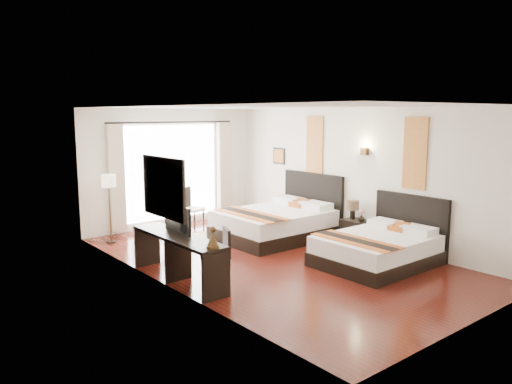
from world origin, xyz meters
TOP-DOWN VIEW (x-y plane):
  - floor at (0.00, 0.00)m, footprint 4.50×7.50m
  - ceiling at (0.00, 0.00)m, footprint 4.50×7.50m
  - wall_headboard at (2.25, 0.00)m, footprint 0.01×7.50m
  - wall_desk at (-2.25, 0.00)m, footprint 0.01×7.50m
  - wall_window at (0.00, 3.75)m, footprint 4.50×0.01m
  - wall_entry at (0.00, -3.75)m, footprint 4.50×0.01m
  - window_glass at (0.00, 3.73)m, footprint 2.40×0.02m
  - sheer_curtain at (0.00, 3.67)m, footprint 2.30×0.02m
  - drape_left at (-1.45, 3.63)m, footprint 0.35×0.14m
  - drape_right at (1.45, 3.63)m, footprint 0.35×0.14m
  - art_panel_near at (2.23, -1.40)m, footprint 0.03×0.50m
  - art_panel_far at (2.23, 1.20)m, footprint 0.03×0.50m
  - wall_sconce at (2.19, -0.25)m, footprint 0.10×0.14m
  - mirror_frame at (-2.22, 0.10)m, footprint 0.04×1.25m
  - mirror_glass at (-2.19, 0.10)m, footprint 0.01×1.12m
  - bed_near at (1.26, -1.40)m, footprint 2.08×1.62m
  - bed_far at (1.12, 1.20)m, footprint 2.37×1.85m
  - nightstand at (1.99, -0.25)m, footprint 0.44×0.54m
  - table_lamp at (2.02, -0.13)m, footprint 0.26×0.26m
  - vase at (1.96, -0.41)m, footprint 0.17×0.17m
  - console_desk at (-1.99, 0.10)m, footprint 0.50×2.20m
  - television at (-1.97, 0.27)m, footprint 0.13×0.80m
  - bronze_figurine at (-1.99, -0.90)m, footprint 0.24×0.24m
  - desk_chair at (-1.61, -0.44)m, footprint 0.55×0.55m
  - floor_lamp at (-1.84, 3.12)m, footprint 0.29×0.29m
  - side_table at (-0.73, 2.78)m, footprint 0.56×0.56m
  - fruit_bowl at (-0.69, 2.75)m, footprint 0.29×0.29m
  - window_chair at (0.19, 3.20)m, footprint 0.59×0.59m
  - jute_rug at (0.07, 2.27)m, footprint 1.30×0.98m

SIDE VIEW (x-z plane):
  - floor at x=0.00m, z-range -0.01..0.00m
  - jute_rug at x=0.07m, z-range 0.00..0.01m
  - nightstand at x=1.99m, z-range 0.00..0.52m
  - desk_chair at x=-1.61m, z-range -0.18..0.72m
  - window_chair at x=0.19m, z-range -0.19..0.77m
  - bed_near at x=1.26m, z-range -0.28..0.89m
  - side_table at x=-0.73m, z-range 0.00..0.65m
  - bed_far at x=1.12m, z-range -0.33..1.02m
  - console_desk at x=-1.99m, z-range 0.00..0.76m
  - vase at x=1.96m, z-range 0.50..0.64m
  - fruit_bowl at x=-0.69m, z-range 0.65..0.71m
  - table_lamp at x=2.02m, z-range 0.57..0.98m
  - bronze_figurine at x=-1.99m, z-range 0.75..1.04m
  - television at x=-1.97m, z-range 0.75..1.21m
  - floor_lamp at x=-1.84m, z-range 0.49..1.92m
  - drape_left at x=-1.45m, z-range 0.10..2.46m
  - drape_right at x=1.45m, z-range 0.10..2.46m
  - sheer_curtain at x=0.00m, z-range 0.25..2.35m
  - window_glass at x=0.00m, z-range 0.20..2.40m
  - wall_headboard at x=2.25m, z-range 0.00..2.80m
  - wall_desk at x=-2.25m, z-range 0.00..2.80m
  - wall_window at x=0.00m, z-range 0.00..2.80m
  - wall_entry at x=0.00m, z-range 0.00..2.80m
  - mirror_frame at x=-2.22m, z-range 1.08..2.02m
  - mirror_glass at x=-2.19m, z-range 1.14..1.96m
  - wall_sconce at x=2.19m, z-range 1.85..1.99m
  - art_panel_near at x=2.23m, z-range 1.27..2.62m
  - art_panel_far at x=2.23m, z-range 1.27..2.62m
  - ceiling at x=0.00m, z-range 2.78..2.80m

